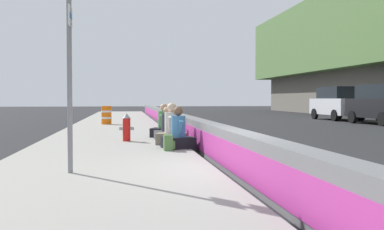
{
  "coord_description": "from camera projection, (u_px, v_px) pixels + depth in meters",
  "views": [
    {
      "loc": [
        -8.45,
        2.18,
        1.47
      ],
      "look_at": [
        6.98,
        -0.07,
        0.92
      ],
      "focal_mm": 43.07,
      "sensor_mm": 36.0,
      "label": 1
    }
  ],
  "objects": [
    {
      "name": "parked_car_midline",
      "position": [
        337.0,
        103.0,
        31.65
      ],
      "size": [
        4.84,
        2.15,
        2.28
      ],
      "color": "silver",
      "rests_on": "ground_plane"
    },
    {
      "name": "seated_person_middle",
      "position": [
        172.0,
        131.0,
        13.5
      ],
      "size": [
        0.89,
        0.99,
        1.21
      ],
      "color": "#706651",
      "rests_on": "sidewalk_strip"
    },
    {
      "name": "backpack",
      "position": [
        169.0,
        143.0,
        11.83
      ],
      "size": [
        0.32,
        0.28,
        0.4
      ],
      "color": "#4C7A3D",
      "rests_on": "sidewalk_strip"
    },
    {
      "name": "seated_person_rear",
      "position": [
        167.0,
        129.0,
        14.98
      ],
      "size": [
        0.72,
        0.82,
        1.07
      ],
      "color": "#424247",
      "rests_on": "sidewalk_strip"
    },
    {
      "name": "route_sign_post",
      "position": [
        70.0,
        57.0,
        8.19
      ],
      "size": [
        0.44,
        0.09,
        3.6
      ],
      "color": "gray",
      "rests_on": "sidewalk_strip"
    },
    {
      "name": "jersey_barrier",
      "position": [
        241.0,
        154.0,
        8.71
      ],
      "size": [
        76.0,
        0.45,
        0.85
      ],
      "color": "slate",
      "rests_on": "ground_plane"
    },
    {
      "name": "parked_car_fourth",
      "position": [
        382.0,
        104.0,
        26.15
      ],
      "size": [
        4.87,
        2.2,
        2.28
      ],
      "color": "black",
      "rests_on": "ground_plane"
    },
    {
      "name": "ground_plane",
      "position": [
        241.0,
        176.0,
        8.73
      ],
      "size": [
        160.0,
        160.0,
        0.0
      ],
      "primitive_type": "plane",
      "color": "#232326",
      "rests_on": "ground"
    },
    {
      "name": "sidewalk_strip",
      "position": [
        99.0,
        176.0,
        8.34
      ],
      "size": [
        80.0,
        4.4,
        0.14
      ],
      "primitive_type": "cube",
      "color": "gray",
      "rests_on": "ground_plane"
    },
    {
      "name": "seated_person_foreground",
      "position": [
        178.0,
        135.0,
        12.37
      ],
      "size": [
        0.83,
        0.92,
        1.12
      ],
      "color": "black",
      "rests_on": "sidewalk_strip"
    },
    {
      "name": "fire_hydrant",
      "position": [
        127.0,
        127.0,
        14.4
      ],
      "size": [
        0.26,
        0.46,
        0.88
      ],
      "color": "red",
      "rests_on": "sidewalk_strip"
    },
    {
      "name": "construction_barrel",
      "position": [
        106.0,
        115.0,
        23.97
      ],
      "size": [
        0.54,
        0.54,
        0.95
      ],
      "color": "orange",
      "rests_on": "sidewalk_strip"
    },
    {
      "name": "seated_person_far",
      "position": [
        164.0,
        127.0,
        15.99
      ],
      "size": [
        0.94,
        1.02,
        1.16
      ],
      "color": "black",
      "rests_on": "sidewalk_strip"
    }
  ]
}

